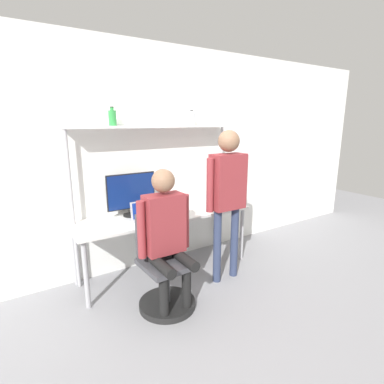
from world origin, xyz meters
TOP-DOWN VIEW (x-y plane):
  - ground_plane at (0.00, 0.00)m, footprint 12.00×12.00m
  - wall_back at (0.00, 0.68)m, footprint 8.00×0.06m
  - desk at (0.00, 0.34)m, footprint 2.12×0.63m
  - shelf_unit at (0.00, 0.53)m, footprint 2.02×0.23m
  - monitor at (-0.34, 0.49)m, footprint 0.58×0.22m
  - laptop at (-0.27, 0.24)m, footprint 0.33×0.21m
  - cell_phone at (-0.04, 0.21)m, footprint 0.07×0.15m
  - office_chair at (-0.34, -0.29)m, footprint 0.56×0.56m
  - person_seated at (-0.34, -0.34)m, footprint 0.54×0.47m
  - person_standing at (0.50, -0.20)m, footprint 0.55×0.23m
  - bottle_clear at (0.50, 0.53)m, footprint 0.09×0.09m
  - bottle_green at (-0.50, 0.53)m, footprint 0.08×0.08m

SIDE VIEW (x-z plane):
  - ground_plane at x=0.00m, z-range 0.00..0.00m
  - office_chair at x=-0.34m, z-range -0.18..0.76m
  - desk at x=0.00m, z-range 0.30..1.03m
  - cell_phone at x=-0.04m, z-range 0.73..0.75m
  - laptop at x=-0.27m, z-range 0.69..0.90m
  - person_seated at x=-0.34m, z-range 0.13..1.51m
  - monitor at x=-0.34m, z-range 0.75..1.25m
  - person_standing at x=0.50m, z-range 0.24..1.96m
  - wall_back at x=0.00m, z-range 0.00..2.70m
  - shelf_unit at x=0.00m, z-range 0.62..2.38m
  - bottle_clear at x=0.50m, z-range 1.74..1.92m
  - bottle_green at x=-0.50m, z-range 1.74..1.94m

